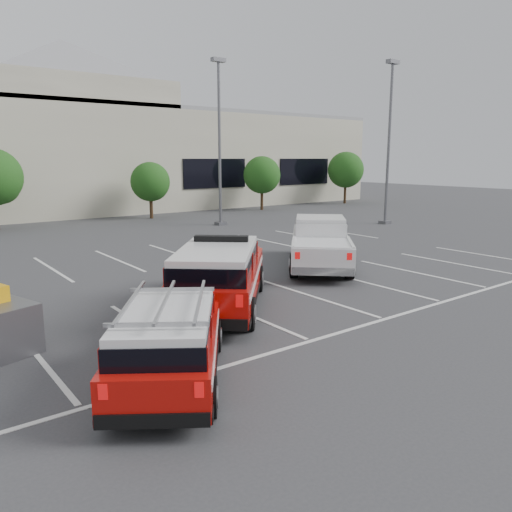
% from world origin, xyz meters
% --- Properties ---
extents(ground, '(120.00, 120.00, 0.00)m').
position_xyz_m(ground, '(0.00, 0.00, 0.00)').
color(ground, '#37373A').
rests_on(ground, ground).
extents(stall_markings, '(23.00, 15.00, 0.01)m').
position_xyz_m(stall_markings, '(0.00, 4.50, 0.01)').
color(stall_markings, silver).
rests_on(stall_markings, ground).
extents(convention_building, '(60.00, 16.99, 13.20)m').
position_xyz_m(convention_building, '(0.18, 31.86, 4.72)').
color(convention_building, beige).
rests_on(convention_building, ground).
extents(tree_mid_right, '(2.77, 2.77, 3.99)m').
position_xyz_m(tree_mid_right, '(5.09, 22.05, 2.50)').
color(tree_mid_right, '#3F2B19').
rests_on(tree_mid_right, ground).
extents(tree_right, '(3.07, 3.07, 4.42)m').
position_xyz_m(tree_right, '(15.09, 22.05, 2.77)').
color(tree_right, '#3F2B19').
rests_on(tree_right, ground).
extents(tree_far_right, '(3.37, 3.37, 4.85)m').
position_xyz_m(tree_far_right, '(25.09, 22.05, 3.04)').
color(tree_far_right, '#3F2B19').
rests_on(tree_far_right, ground).
extents(light_pole_mid, '(0.90, 0.60, 10.24)m').
position_xyz_m(light_pole_mid, '(7.00, 16.00, 5.19)').
color(light_pole_mid, '#59595E').
rests_on(light_pole_mid, ground).
extents(light_pole_right, '(0.90, 0.60, 10.24)m').
position_xyz_m(light_pole_right, '(16.00, 10.00, 5.19)').
color(light_pole_right, '#59595E').
rests_on(light_pole_right, ground).
extents(fire_chief_suv, '(5.39, 5.78, 2.04)m').
position_xyz_m(fire_chief_suv, '(-3.00, 0.64, 0.84)').
color(fire_chief_suv, '#B10D08').
rests_on(fire_chief_suv, ground).
extents(white_pickup, '(5.80, 6.07, 1.92)m').
position_xyz_m(white_pickup, '(3.32, 3.07, 0.76)').
color(white_pickup, silver).
rests_on(white_pickup, ground).
extents(ladder_suv, '(3.99, 4.70, 1.77)m').
position_xyz_m(ladder_suv, '(-6.37, -2.83, 0.71)').
color(ladder_suv, '#B10D08').
rests_on(ladder_suv, ground).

